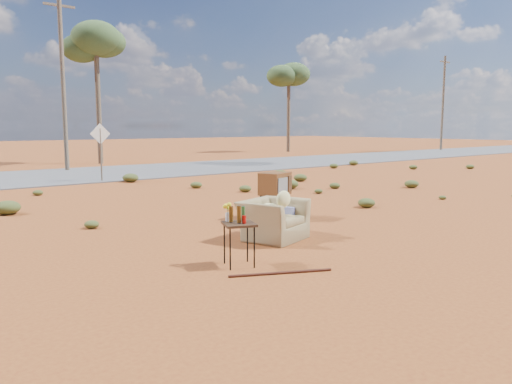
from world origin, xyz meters
TOP-DOWN VIEW (x-y plane):
  - ground at (0.00, 0.00)m, footprint 140.00×140.00m
  - highway at (0.00, 15.00)m, footprint 140.00×7.00m
  - armchair at (0.32, 0.58)m, footprint 1.46×1.20m
  - tv_unit at (1.65, 2.13)m, footprint 0.77×0.68m
  - side_table at (-1.34, -0.45)m, footprint 0.60×0.60m
  - rusty_bar at (-1.12, -1.21)m, footprint 1.38×0.69m
  - road_sign at (1.50, 12.00)m, footprint 0.78×0.06m
  - eucalyptus_center at (5.00, 21.00)m, footprint 3.20×3.20m
  - eucalyptus_right at (22.00, 24.00)m, footprint 3.20×3.20m
  - utility_pole_center at (2.00, 17.50)m, footprint 1.40×0.20m
  - utility_pole_east at (34.00, 17.50)m, footprint 1.40×0.20m
  - scrub_patch at (-0.82, 4.41)m, footprint 17.49×8.07m

SIDE VIEW (x-z plane):
  - ground at x=0.00m, z-range 0.00..0.00m
  - highway at x=0.00m, z-range 0.00..0.04m
  - rusty_bar at x=-1.12m, z-range 0.00..0.04m
  - scrub_patch at x=-0.82m, z-range -0.03..0.30m
  - armchair at x=0.32m, z-range -0.03..0.96m
  - side_table at x=-1.34m, z-range 0.22..1.15m
  - tv_unit at x=1.65m, z-range 0.25..1.30m
  - road_sign at x=1.50m, z-range 0.41..2.60m
  - utility_pole_center at x=2.00m, z-range 0.15..8.15m
  - utility_pole_east at x=34.00m, z-range 0.15..8.15m
  - eucalyptus_right at x=22.00m, z-range 2.39..9.49m
  - eucalyptus_center at x=5.00m, z-range 2.63..10.23m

